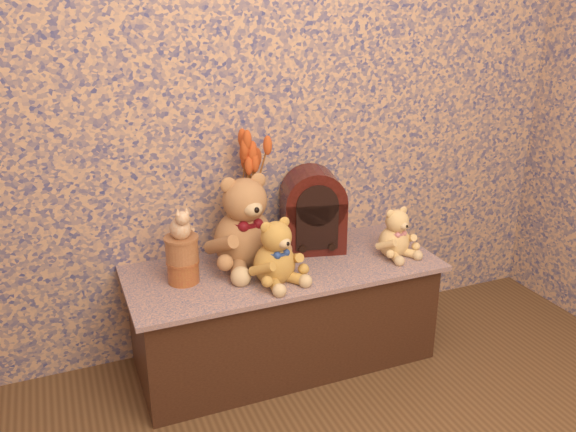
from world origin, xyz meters
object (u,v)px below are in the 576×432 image
(teddy_small, at_px, (395,230))
(cathedral_radio, at_px, (313,209))
(ceramic_vase, at_px, (251,238))
(biscuit_tin_lower, at_px, (183,271))
(teddy_medium, at_px, (274,248))
(teddy_large, at_px, (243,217))
(cat_figurine, at_px, (180,222))

(teddy_small, relative_size, cathedral_radio, 0.63)
(cathedral_radio, height_order, ceramic_vase, cathedral_radio)
(ceramic_vase, height_order, biscuit_tin_lower, ceramic_vase)
(cathedral_radio, bearing_deg, teddy_medium, -125.76)
(cathedral_radio, bearing_deg, teddy_large, -160.44)
(cat_figurine, bearing_deg, cathedral_radio, 2.25)
(ceramic_vase, relative_size, biscuit_tin_lower, 1.44)
(teddy_large, distance_m, teddy_small, 0.66)
(teddy_small, bearing_deg, teddy_large, 155.39)
(teddy_medium, xyz_separation_m, biscuit_tin_lower, (-0.34, 0.13, -0.10))
(teddy_large, xyz_separation_m, biscuit_tin_lower, (-0.28, -0.07, -0.16))
(teddy_large, bearing_deg, biscuit_tin_lower, -171.94)
(teddy_medium, bearing_deg, cat_figurine, 143.58)
(biscuit_tin_lower, bearing_deg, cathedral_radio, 10.11)
(teddy_medium, xyz_separation_m, cat_figurine, (-0.34, 0.13, 0.11))
(teddy_large, relative_size, teddy_small, 1.80)
(cat_figurine, bearing_deg, teddy_small, -13.42)
(cathedral_radio, bearing_deg, teddy_small, -19.96)
(teddy_small, relative_size, cat_figurine, 1.76)
(ceramic_vase, bearing_deg, cathedral_radio, -3.05)
(teddy_medium, height_order, teddy_small, teddy_medium)
(ceramic_vase, xyz_separation_m, biscuit_tin_lower, (-0.32, -0.12, -0.04))
(biscuit_tin_lower, bearing_deg, teddy_large, 14.66)
(cat_figurine, bearing_deg, ceramic_vase, 13.09)
(teddy_medium, bearing_deg, teddy_small, -11.96)
(teddy_small, bearing_deg, cat_figurine, 164.13)
(teddy_small, distance_m, biscuit_tin_lower, 0.91)
(teddy_large, relative_size, biscuit_tin_lower, 3.40)
(teddy_small, bearing_deg, teddy_medium, 173.53)
(ceramic_vase, height_order, cat_figurine, cat_figurine)
(teddy_medium, distance_m, cathedral_radio, 0.36)
(teddy_medium, distance_m, cat_figurine, 0.38)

